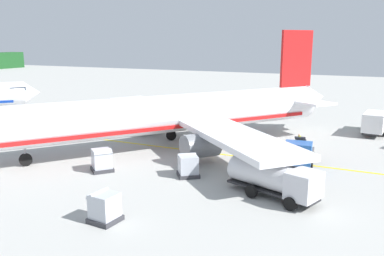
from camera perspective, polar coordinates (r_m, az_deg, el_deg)
airliner_foreground at (r=41.42m, az=-2.63°, el=1.94°), size 35.24×30.15×11.90m
service_truck_fuel at (r=28.87m, az=11.42°, el=-6.94°), size 4.09×6.98×2.40m
service_truck_baggage at (r=36.37m, az=14.72°, el=-3.48°), size 6.64×2.87×2.63m
service_truck_catering at (r=52.04m, az=24.31°, el=0.86°), size 6.52×2.90×2.67m
cargo_container_near at (r=32.82m, az=-0.56°, el=-5.33°), size 2.32×2.32×1.84m
cargo_container_mid at (r=34.89m, az=-12.50°, el=-4.43°), size 2.37×2.37×1.98m
cargo_container_far at (r=25.47m, az=-12.17°, el=-10.83°), size 1.80×1.80×1.90m
crew_loader_left at (r=41.48m, az=14.74°, el=-1.77°), size 0.63×0.28×1.74m
apron_guide_line at (r=39.67m, az=2.94°, el=-3.54°), size 0.30×60.00×0.01m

